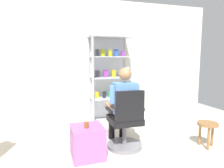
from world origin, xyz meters
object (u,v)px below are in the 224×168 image
object	(u,v)px
display_cabinet_main	(109,79)
office_chair	(126,125)
wooden_stool	(207,127)
seated_shopkeeper	(123,103)
tea_glass	(86,125)
storage_crate	(87,142)

from	to	relation	value
display_cabinet_main	office_chair	xyz separation A→B (m)	(-0.17, -1.44, -0.57)
display_cabinet_main	wooden_stool	xyz separation A→B (m)	(1.10, -1.79, -0.64)
seated_shopkeeper	tea_glass	size ratio (longest dim) A/B	14.22
display_cabinet_main	tea_glass	distance (m)	1.83
office_chair	seated_shopkeeper	xyz separation A→B (m)	(0.00, 0.16, 0.32)
display_cabinet_main	storage_crate	xyz separation A→B (m)	(-0.80, -1.52, -0.74)
office_chair	seated_shopkeeper	bearing A→B (deg)	88.42
wooden_stool	display_cabinet_main	bearing A→B (deg)	121.74
seated_shopkeeper	tea_glass	world-z (taller)	seated_shopkeeper
display_cabinet_main	office_chair	distance (m)	1.56
wooden_stool	office_chair	bearing A→B (deg)	165.01
display_cabinet_main	tea_glass	bearing A→B (deg)	-117.56
storage_crate	wooden_stool	xyz separation A→B (m)	(1.90, -0.27, 0.10)
office_chair	storage_crate	distance (m)	0.66
tea_glass	office_chair	bearing A→B (deg)	10.86
office_chair	tea_glass	distance (m)	0.67
display_cabinet_main	seated_shopkeeper	bearing A→B (deg)	-97.35
display_cabinet_main	office_chair	world-z (taller)	display_cabinet_main
wooden_stool	seated_shopkeeper	bearing A→B (deg)	158.33
storage_crate	tea_glass	xyz separation A→B (m)	(-0.02, -0.05, 0.27)
office_chair	storage_crate	world-z (taller)	office_chair
seated_shopkeeper	wooden_stool	size ratio (longest dim) A/B	3.17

